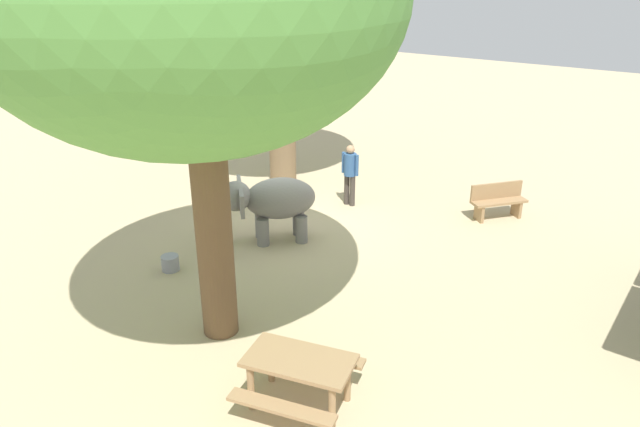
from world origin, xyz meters
The scene contains 6 objects.
ground_plane centered at (0.00, 0.00, 0.00)m, with size 60.00×60.00×0.00m, color tan.
elephant centered at (0.62, -0.02, 0.95)m, with size 2.01×1.98×1.49m.
person_handler centered at (-2.24, 0.19, 0.95)m, with size 0.32×0.51×1.62m.
wooden_bench centered at (-3.72, 3.60, 0.47)m, with size 1.36×1.16×0.88m.
picnic_table_near centered at (4.48, 3.88, 0.59)m, with size 1.83×1.85×0.78m.
feed_bucket centered at (2.95, -0.74, 0.16)m, with size 0.36×0.36×0.32m, color gray.
Camera 1 is at (9.55, 8.03, 5.70)m, focal length 32.47 mm.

